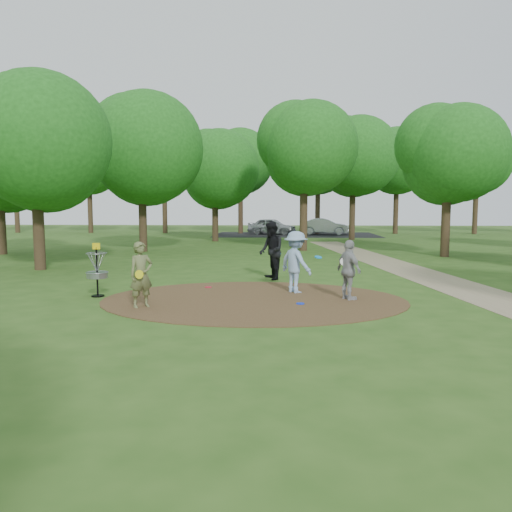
{
  "coord_description": "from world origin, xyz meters",
  "views": [
    {
      "loc": [
        0.76,
        -13.55,
        2.63
      ],
      "look_at": [
        0.0,
        1.2,
        1.1
      ],
      "focal_mm": 35.0,
      "sensor_mm": 36.0,
      "label": 1
    }
  ],
  "objects": [
    {
      "name": "tree_ring",
      "position": [
        0.6,
        9.48,
        5.14
      ],
      "size": [
        36.93,
        45.53,
        8.89
      ],
      "color": "#332316",
      "rests_on": "ground"
    },
    {
      "name": "parking_lot",
      "position": [
        2.0,
        30.0,
        0.0
      ],
      "size": [
        14.0,
        8.0,
        0.01
      ],
      "primitive_type": "cube",
      "color": "black",
      "rests_on": "ground"
    },
    {
      "name": "dirt_clearing",
      "position": [
        0.0,
        0.0,
        0.01
      ],
      "size": [
        8.4,
        8.4,
        0.02
      ],
      "primitive_type": "cylinder",
      "color": "#47301C",
      "rests_on": "ground"
    },
    {
      "name": "player_walking_with_disc",
      "position": [
        0.4,
        3.83,
        1.02
      ],
      "size": [
        1.05,
        1.19,
        2.04
      ],
      "color": "black",
      "rests_on": "ground"
    },
    {
      "name": "disc_golf_basket",
      "position": [
        -4.5,
        0.3,
        0.87
      ],
      "size": [
        0.63,
        0.63,
        1.54
      ],
      "color": "black",
      "rests_on": "ground"
    },
    {
      "name": "footpath",
      "position": [
        6.5,
        2.0,
        0.01
      ],
      "size": [
        7.55,
        39.89,
        0.01
      ],
      "primitive_type": "cube",
      "rotation": [
        0.0,
        0.0,
        0.14
      ],
      "color": "#8C7A5B",
      "rests_on": "ground"
    },
    {
      "name": "player_waiting_with_disc",
      "position": [
        2.61,
        0.13,
        0.83
      ],
      "size": [
        0.82,
        1.05,
        1.67
      ],
      "color": "#9C9C9F",
      "rests_on": "ground"
    },
    {
      "name": "disc_ground_blue",
      "position": [
        1.26,
        -0.57,
        0.03
      ],
      "size": [
        0.22,
        0.22,
        0.02
      ],
      "primitive_type": "cylinder",
      "color": "#0D2AE6",
      "rests_on": "dirt_clearing"
    },
    {
      "name": "player_throwing_with_disc",
      "position": [
        1.19,
        1.2,
        0.92
      ],
      "size": [
        1.46,
        1.35,
        1.84
      ],
      "color": "#8EADD3",
      "rests_on": "ground"
    },
    {
      "name": "car_left",
      "position": [
        -0.09,
        30.14,
        0.72
      ],
      "size": [
        4.53,
        2.77,
        1.44
      ],
      "primitive_type": "imported",
      "rotation": [
        0.0,
        0.0,
        1.3
      ],
      "color": "#A4A9AC",
      "rests_on": "ground"
    },
    {
      "name": "ground",
      "position": [
        0.0,
        0.0,
        0.0
      ],
      "size": [
        100.0,
        100.0,
        0.0
      ],
      "primitive_type": "plane",
      "color": "#2D5119",
      "rests_on": "ground"
    },
    {
      "name": "disc_ground_red",
      "position": [
        -1.55,
        1.91,
        0.03
      ],
      "size": [
        0.22,
        0.22,
        0.02
      ],
      "primitive_type": "cylinder",
      "color": "red",
      "rests_on": "dirt_clearing"
    },
    {
      "name": "player_observer_with_disc",
      "position": [
        -2.8,
        -1.16,
        0.85
      ],
      "size": [
        0.73,
        0.7,
        1.69
      ],
      "color": "#61693D",
      "rests_on": "ground"
    },
    {
      "name": "car_right",
      "position": [
        4.5,
        30.23,
        0.71
      ],
      "size": [
        4.4,
        1.81,
        1.42
      ],
      "primitive_type": "imported",
      "rotation": [
        0.0,
        0.0,
        1.5
      ],
      "color": "#B7B9BF",
      "rests_on": "ground"
    }
  ]
}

